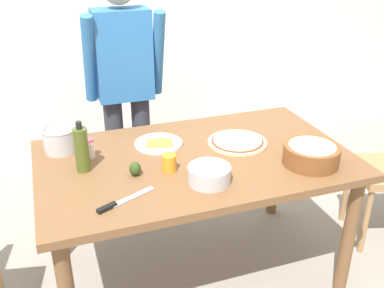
{
  "coord_description": "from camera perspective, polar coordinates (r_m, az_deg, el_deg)",
  "views": [
    {
      "loc": [
        -0.69,
        -1.91,
        1.82
      ],
      "look_at": [
        0.0,
        0.05,
        0.81
      ],
      "focal_mm": 41.5,
      "sensor_mm": 36.0,
      "label": 1
    }
  ],
  "objects": [
    {
      "name": "person_cook",
      "position": [
        2.85,
        -8.62,
        7.62
      ],
      "size": [
        0.49,
        0.25,
        1.62
      ],
      "color": "#2D2D38",
      "rests_on": "ground"
    },
    {
      "name": "popcorn_bowl",
      "position": [
        2.28,
        15.11,
        -1.06
      ],
      "size": [
        0.28,
        0.28,
        0.11
      ],
      "color": "brown",
      "rests_on": "dining_table"
    },
    {
      "name": "salt_shaker",
      "position": [
        2.32,
        -12.97,
        -0.56
      ],
      "size": [
        0.04,
        0.04,
        0.11
      ],
      "color": "white",
      "rests_on": "dining_table"
    },
    {
      "name": "chef_knife",
      "position": [
        1.94,
        -9.32,
        -7.42
      ],
      "size": [
        0.27,
        0.14,
        0.02
      ],
      "color": "silver",
      "rests_on": "dining_table"
    },
    {
      "name": "plate_with_slice",
      "position": [
        2.42,
        -4.31,
        0.09
      ],
      "size": [
        0.26,
        0.26,
        0.02
      ],
      "color": "white",
      "rests_on": "dining_table"
    },
    {
      "name": "mixing_bowl_steel",
      "position": [
        2.05,
        2.22,
        -3.94
      ],
      "size": [
        0.2,
        0.2,
        0.08
      ],
      "color": "#B7B7BC",
      "rests_on": "dining_table"
    },
    {
      "name": "pizza_raw_on_board",
      "position": [
        2.44,
        5.85,
        0.29
      ],
      "size": [
        0.33,
        0.33,
        0.02
      ],
      "color": "beige",
      "rests_on": "dining_table"
    },
    {
      "name": "cup_orange",
      "position": [
        2.15,
        -2.95,
        -2.43
      ],
      "size": [
        0.07,
        0.07,
        0.08
      ],
      "primitive_type": "cylinder",
      "color": "orange",
      "rests_on": "dining_table"
    },
    {
      "name": "olive_oil_bottle",
      "position": [
        2.18,
        -13.99,
        -0.66
      ],
      "size": [
        0.07,
        0.07,
        0.26
      ],
      "color": "#47561E",
      "rests_on": "dining_table"
    },
    {
      "name": "ground",
      "position": [
        2.73,
        0.36,
        -15.95
      ],
      "size": [
        8.0,
        8.0,
        0.0
      ],
      "primitive_type": "plane",
      "color": "gray"
    },
    {
      "name": "steel_pot",
      "position": [
        2.42,
        -16.63,
        0.55
      ],
      "size": [
        0.17,
        0.17,
        0.13
      ],
      "color": "#B7B7BC",
      "rests_on": "dining_table"
    },
    {
      "name": "dining_table",
      "position": [
        2.34,
        0.41,
        -3.62
      ],
      "size": [
        1.6,
        0.96,
        0.76
      ],
      "color": "brown",
      "rests_on": "ground"
    },
    {
      "name": "avocado",
      "position": [
        2.12,
        -7.32,
        -3.18
      ],
      "size": [
        0.06,
        0.06,
        0.07
      ],
      "primitive_type": "ellipsoid",
      "color": "#2D4219",
      "rests_on": "dining_table"
    },
    {
      "name": "wall_back",
      "position": [
        3.62,
        -8.51,
        17.36
      ],
      "size": [
        5.6,
        0.1,
        2.6
      ],
      "primitive_type": "cube",
      "color": "silver",
      "rests_on": "ground"
    }
  ]
}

